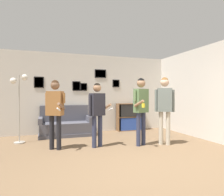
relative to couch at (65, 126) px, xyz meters
name	(u,v)px	position (x,y,z in m)	size (l,w,h in m)	color
ground_plane	(145,169)	(1.05, -3.41, -0.31)	(20.00, 20.00, 0.00)	brown
wall_back	(94,93)	(1.04, 0.41, 1.05)	(7.80, 0.08, 2.70)	beige
wall_right	(196,93)	(3.78, -1.52, 1.04)	(0.06, 6.20, 2.70)	beige
couch	(65,126)	(0.00, 0.00, 0.00)	(1.62, 0.80, 0.94)	#4C4C56
bookshelf	(131,117)	(2.35, 0.19, 0.18)	(1.04, 0.30, 0.98)	brown
floor_lamp	(19,94)	(-1.26, -0.67, 1.01)	(0.45, 0.28, 1.84)	#ADA89E
person_player_foreground_left	(55,107)	(-0.38, -1.63, 0.70)	(0.45, 0.58, 1.64)	black
person_player_foreground_center	(97,108)	(0.61, -1.72, 0.66)	(0.57, 0.39, 1.58)	#2D334C
person_watcher_holding_cup	(141,104)	(1.71, -1.93, 0.75)	(0.47, 0.53, 1.72)	#2D334C
person_spectator_near_bookshelf	(165,103)	(2.32, -2.04, 0.77)	(0.45, 0.35, 1.74)	#B7AD99
drinking_cup	(134,102)	(2.48, 0.19, 0.74)	(0.07, 0.07, 0.12)	blue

